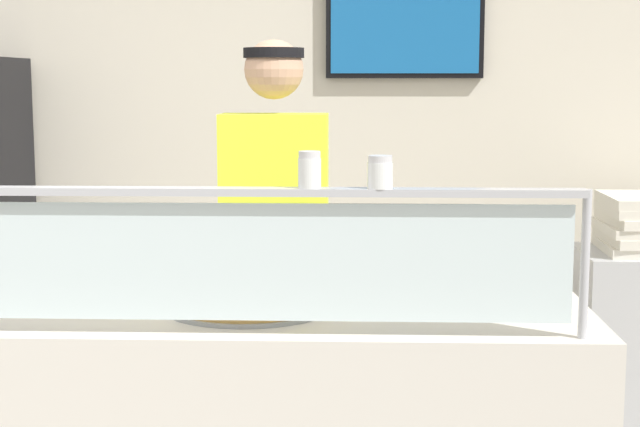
{
  "coord_description": "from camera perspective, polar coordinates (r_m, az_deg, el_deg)",
  "views": [
    {
      "loc": [
        1.15,
        -2.42,
        1.62
      ],
      "look_at": [
        1.04,
        0.37,
        1.23
      ],
      "focal_mm": 54.33,
      "sensor_mm": 36.0,
      "label": 1
    }
  ],
  "objects": [
    {
      "name": "shop_rear_unit",
      "position": [
        5.1,
        -0.33,
        4.94
      ],
      "size": [
        6.24,
        0.13,
        2.7
      ],
      "color": "silver",
      "rests_on": "ground"
    },
    {
      "name": "worker_figure",
      "position": [
        3.49,
        -2.6,
        -2.25
      ],
      "size": [
        0.41,
        0.5,
        1.76
      ],
      "color": "#23232D",
      "rests_on": "ground"
    },
    {
      "name": "pizza_tray",
      "position": [
        2.88,
        -4.25,
        -5.23
      ],
      "size": [
        0.5,
        0.5,
        0.04
      ],
      "color": "#9EA0A8",
      "rests_on": "serving_counter"
    },
    {
      "name": "parmesan_shaker",
      "position": [
        2.5,
        -0.62,
        2.46
      ],
      "size": [
        0.06,
        0.06,
        0.1
      ],
      "color": "white",
      "rests_on": "sneeze_guard"
    },
    {
      "name": "sneeze_guard",
      "position": [
        2.53,
        -3.07,
        -1.6
      ],
      "size": [
        1.67,
        0.06,
        0.39
      ],
      "color": "#B2B5BC",
      "rests_on": "serving_counter"
    },
    {
      "name": "pepper_flake_shaker",
      "position": [
        2.49,
        3.56,
        2.33
      ],
      "size": [
        0.07,
        0.07,
        0.08
      ],
      "color": "white",
      "rests_on": "sneeze_guard"
    },
    {
      "name": "pizza_server",
      "position": [
        2.85,
        -4.41,
        -4.89
      ],
      "size": [
        0.15,
        0.29,
        0.01
      ],
      "primitive_type": "cube",
      "rotation": [
        0.0,
        0.0,
        0.29
      ],
      "color": "#ADAFB7",
      "rests_on": "pizza_tray"
    }
  ]
}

